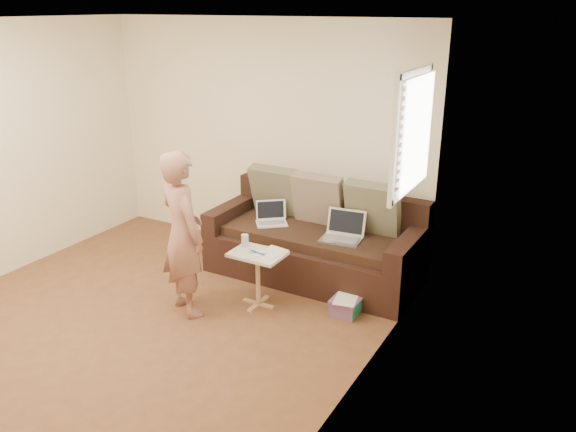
{
  "coord_description": "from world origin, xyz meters",
  "views": [
    {
      "loc": [
        3.36,
        -3.19,
        2.72
      ],
      "look_at": [
        0.8,
        1.4,
        0.78
      ],
      "focal_mm": 35.92,
      "sensor_mm": 36.0,
      "label": 1
    }
  ],
  "objects_px": {
    "person": "(183,234)",
    "striped_box": "(346,306)",
    "side_table": "(258,279)",
    "laptop_white": "(272,224)",
    "sofa": "(314,239)",
    "laptop_silver": "(341,240)",
    "drinking_glass": "(245,241)"
  },
  "relations": [
    {
      "from": "laptop_white",
      "to": "striped_box",
      "type": "relative_size",
      "value": 1.25
    },
    {
      "from": "sofa",
      "to": "side_table",
      "type": "distance_m",
      "value": 0.85
    },
    {
      "from": "sofa",
      "to": "laptop_white",
      "type": "distance_m",
      "value": 0.49
    },
    {
      "from": "person",
      "to": "striped_box",
      "type": "distance_m",
      "value": 1.64
    },
    {
      "from": "person",
      "to": "side_table",
      "type": "xyz_separation_m",
      "value": [
        0.53,
        0.41,
        -0.5
      ]
    },
    {
      "from": "sofa",
      "to": "person",
      "type": "relative_size",
      "value": 1.42
    },
    {
      "from": "drinking_glass",
      "to": "person",
      "type": "bearing_deg",
      "value": -126.53
    },
    {
      "from": "laptop_white",
      "to": "side_table",
      "type": "xyz_separation_m",
      "value": [
        0.3,
        -0.76,
        -0.25
      ]
    },
    {
      "from": "sofa",
      "to": "laptop_white",
      "type": "bearing_deg",
      "value": -172.51
    },
    {
      "from": "laptop_white",
      "to": "person",
      "type": "bearing_deg",
      "value": -140.12
    },
    {
      "from": "laptop_silver",
      "to": "person",
      "type": "height_order",
      "value": "person"
    },
    {
      "from": "laptop_silver",
      "to": "drinking_glass",
      "type": "bearing_deg",
      "value": -144.42
    },
    {
      "from": "sofa",
      "to": "laptop_white",
      "type": "xyz_separation_m",
      "value": [
        -0.47,
        -0.06,
        0.1
      ]
    },
    {
      "from": "drinking_glass",
      "to": "laptop_silver",
      "type": "bearing_deg",
      "value": 42.06
    },
    {
      "from": "laptop_silver",
      "to": "striped_box",
      "type": "distance_m",
      "value": 0.69
    },
    {
      "from": "person",
      "to": "laptop_silver",
      "type": "bearing_deg",
      "value": -108.68
    },
    {
      "from": "sofa",
      "to": "person",
      "type": "bearing_deg",
      "value": -119.95
    },
    {
      "from": "laptop_silver",
      "to": "side_table",
      "type": "relative_size",
      "value": 0.72
    },
    {
      "from": "side_table",
      "to": "striped_box",
      "type": "relative_size",
      "value": 2.13
    },
    {
      "from": "person",
      "to": "striped_box",
      "type": "relative_size",
      "value": 6.05
    },
    {
      "from": "laptop_silver",
      "to": "drinking_glass",
      "type": "relative_size",
      "value": 3.26
    },
    {
      "from": "laptop_white",
      "to": "sofa",
      "type": "bearing_deg",
      "value": -31.23
    },
    {
      "from": "laptop_silver",
      "to": "striped_box",
      "type": "height_order",
      "value": "laptop_silver"
    },
    {
      "from": "laptop_silver",
      "to": "striped_box",
      "type": "bearing_deg",
      "value": -65.59
    },
    {
      "from": "side_table",
      "to": "sofa",
      "type": "bearing_deg",
      "value": 77.84
    },
    {
      "from": "laptop_silver",
      "to": "striped_box",
      "type": "xyz_separation_m",
      "value": [
        0.27,
        -0.46,
        -0.44
      ]
    },
    {
      "from": "sofa",
      "to": "laptop_silver",
      "type": "height_order",
      "value": "sofa"
    },
    {
      "from": "side_table",
      "to": "person",
      "type": "bearing_deg",
      "value": -142.42
    },
    {
      "from": "side_table",
      "to": "laptop_silver",
      "type": "bearing_deg",
      "value": 53.15
    },
    {
      "from": "side_table",
      "to": "striped_box",
      "type": "height_order",
      "value": "side_table"
    },
    {
      "from": "sofa",
      "to": "laptop_silver",
      "type": "bearing_deg",
      "value": -18.22
    },
    {
      "from": "laptop_silver",
      "to": "sofa",
      "type": "bearing_deg",
      "value": 155.3
    }
  ]
}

